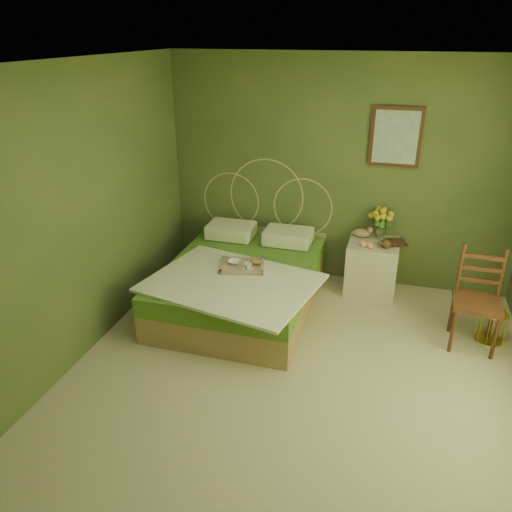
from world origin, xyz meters
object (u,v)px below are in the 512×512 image
(nightstand, at_px, (373,262))
(bed, at_px, (243,278))
(chair, at_px, (478,292))
(birdcage, at_px, (492,322))

(nightstand, bearing_deg, bed, -152.43)
(bed, bearing_deg, nightstand, 27.57)
(bed, height_order, nightstand, bed)
(chair, height_order, birdcage, chair)
(bed, relative_size, birdcage, 5.50)
(nightstand, height_order, chair, nightstand)
(bed, distance_m, chair, 2.37)
(chair, bearing_deg, nightstand, 145.32)
(nightstand, xyz_separation_m, birdcage, (1.21, -0.72, -0.17))
(bed, distance_m, nightstand, 1.51)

